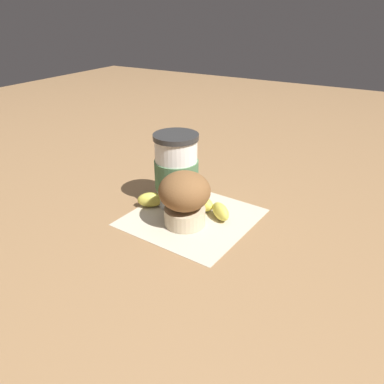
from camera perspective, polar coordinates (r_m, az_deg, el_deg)
ground_plane at (r=0.75m, az=0.00°, el=-3.90°), size 3.00×3.00×0.00m
paper_napkin at (r=0.74m, az=0.00°, el=-3.85°), size 0.25×0.25×0.00m
coffee_cup at (r=0.77m, az=-2.37°, el=3.28°), size 0.09×0.09×0.15m
muffin at (r=0.70m, az=-1.19°, el=-0.73°), size 0.10×0.10×0.11m
banana at (r=0.76m, az=-0.81°, el=-1.60°), size 0.21×0.09×0.03m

